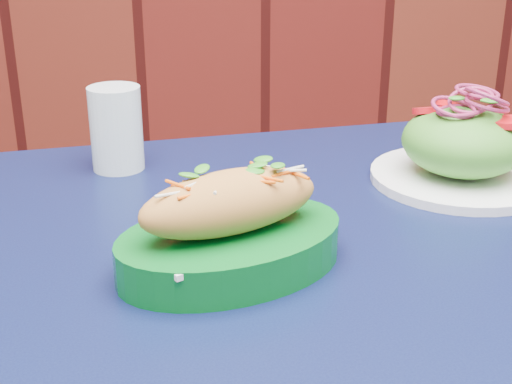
{
  "coord_description": "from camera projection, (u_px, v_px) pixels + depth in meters",
  "views": [
    {
      "loc": [
        0.14,
        0.72,
        1.09
      ],
      "look_at": [
        0.21,
        1.4,
        0.81
      ],
      "focal_mm": 50.0,
      "sensor_mm": 36.0,
      "label": 1
    }
  ],
  "objects": [
    {
      "name": "banh_mi_basket",
      "position": [
        231.0,
        229.0,
        0.7
      ],
      "size": [
        0.28,
        0.24,
        0.11
      ],
      "rotation": [
        0.0,
        0.0,
        0.41
      ],
      "color": "#055C1B",
      "rests_on": "cafe_table"
    },
    {
      "name": "water_glass",
      "position": [
        116.0,
        128.0,
        0.96
      ],
      "size": [
        0.07,
        0.07,
        0.11
      ],
      "primitive_type": "cylinder",
      "color": "silver",
      "rests_on": "cafe_table"
    },
    {
      "name": "salad_plate",
      "position": [
        463.0,
        147.0,
        0.92
      ],
      "size": [
        0.23,
        0.23,
        0.13
      ],
      "rotation": [
        0.0,
        0.0,
        -0.37
      ],
      "color": "white",
      "rests_on": "cafe_table"
    },
    {
      "name": "cafe_table",
      "position": [
        332.0,
        310.0,
        0.81
      ],
      "size": [
        0.91,
        0.91,
        0.75
      ],
      "rotation": [
        0.0,
        0.0,
        0.15
      ],
      "color": "black",
      "rests_on": "ground"
    }
  ]
}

